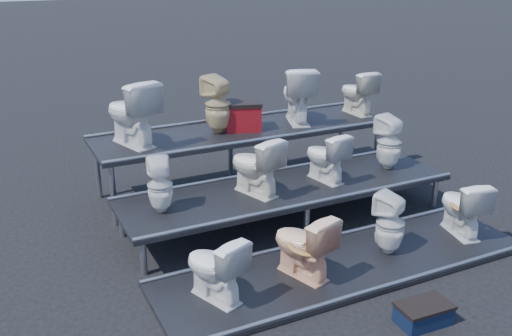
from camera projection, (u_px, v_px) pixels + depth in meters
name	position (u px, v px, depth m)	size (l,w,h in m)	color
ground	(287.00, 220.00, 7.24)	(80.00, 80.00, 0.00)	black
tier_front	(345.00, 265.00, 6.13)	(4.20, 1.20, 0.06)	black
tier_mid	(287.00, 204.00, 7.16)	(4.20, 1.20, 0.46)	black
tier_back	(244.00, 158.00, 8.18)	(4.20, 1.20, 0.86)	black
toilet_0	(214.00, 267.00, 5.39)	(0.37, 0.66, 0.67)	silver
toilet_1	(303.00, 245.00, 5.78)	(0.39, 0.69, 0.70)	#EDB28C
toilet_2	(390.00, 224.00, 6.23)	(0.31, 0.32, 0.70)	silver
toilet_3	(462.00, 206.00, 6.66)	(0.39, 0.68, 0.69)	silver
toilet_4	(160.00, 185.00, 6.30)	(0.28, 0.29, 0.63)	silver
toilet_5	(255.00, 165.00, 6.77)	(0.40, 0.70, 0.72)	silver
toilet_6	(326.00, 156.00, 7.18)	(0.36, 0.63, 0.64)	silver
toilet_7	(389.00, 142.00, 7.58)	(0.33, 0.33, 0.73)	silver
toilet_8	(131.00, 112.00, 7.23)	(0.48, 0.84, 0.85)	silver
toilet_9	(218.00, 105.00, 7.73)	(0.36, 0.36, 0.79)	tan
toilet_10	(298.00, 94.00, 8.24)	(0.46, 0.81, 0.82)	silver
toilet_11	(357.00, 92.00, 8.70)	(0.37, 0.66, 0.67)	silver
red_crate	(242.00, 117.00, 7.96)	(0.49, 0.39, 0.35)	maroon
step_stool	(423.00, 315.00, 5.20)	(0.48, 0.29, 0.17)	black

